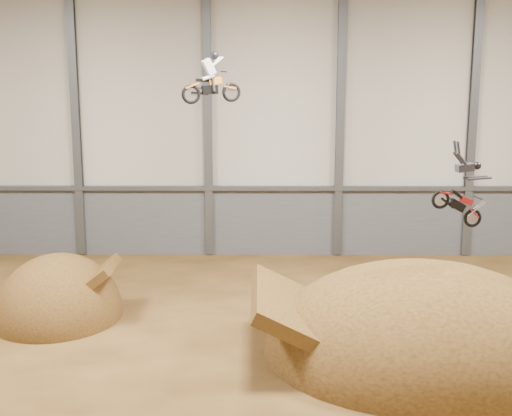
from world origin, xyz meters
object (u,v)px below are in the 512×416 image
at_px(fmx_rider_b, 454,184).
at_px(landing_ramp, 421,354).
at_px(takeoff_ramp, 59,316).
at_px(fmx_rider_a, 211,75).

bearing_deg(fmx_rider_b, landing_ramp, 151.46).
height_order(takeoff_ramp, fmx_rider_a, fmx_rider_a).
distance_m(takeoff_ramp, fmx_rider_a, 11.47).
height_order(takeoff_ramp, fmx_rider_b, fmx_rider_b).
bearing_deg(landing_ramp, takeoff_ramp, 165.11).
bearing_deg(fmx_rider_a, fmx_rider_b, -35.35).
bearing_deg(takeoff_ramp, fmx_rider_b, -15.12).
xyz_separation_m(takeoff_ramp, fmx_rider_a, (6.29, -1.44, 9.48)).
height_order(landing_ramp, fmx_rider_a, fmx_rider_a).
distance_m(takeoff_ramp, landing_ramp, 14.08).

